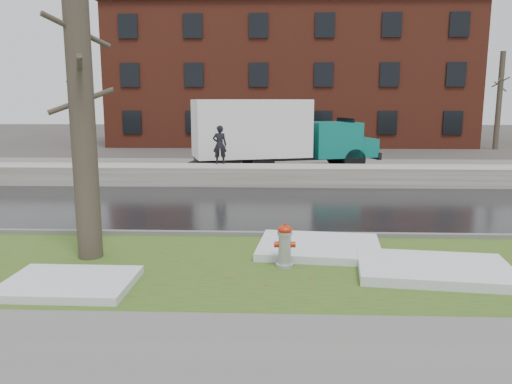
{
  "coord_description": "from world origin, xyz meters",
  "views": [
    {
      "loc": [
        0.97,
        -10.65,
        3.25
      ],
      "look_at": [
        0.49,
        1.64,
        1.0
      ],
      "focal_mm": 35.0,
      "sensor_mm": 36.0,
      "label": 1
    }
  ],
  "objects_px": {
    "fire_hydrant": "(285,244)",
    "box_truck": "(273,134)",
    "tree": "(82,104)",
    "worker": "(220,145)"
  },
  "relations": [
    {
      "from": "tree",
      "to": "fire_hydrant",
      "type": "bearing_deg",
      "value": -6.76
    },
    {
      "from": "fire_hydrant",
      "to": "tree",
      "type": "relative_size",
      "value": 0.14
    },
    {
      "from": "fire_hydrant",
      "to": "worker",
      "type": "height_order",
      "value": "worker"
    },
    {
      "from": "tree",
      "to": "worker",
      "type": "relative_size",
      "value": 4.04
    },
    {
      "from": "box_truck",
      "to": "tree",
      "type": "bearing_deg",
      "value": -121.92
    },
    {
      "from": "box_truck",
      "to": "worker",
      "type": "height_order",
      "value": "box_truck"
    },
    {
      "from": "fire_hydrant",
      "to": "tree",
      "type": "xyz_separation_m",
      "value": [
        -4.04,
        0.48,
        2.67
      ]
    },
    {
      "from": "box_truck",
      "to": "worker",
      "type": "distance_m",
      "value": 3.94
    },
    {
      "from": "fire_hydrant",
      "to": "box_truck",
      "type": "xyz_separation_m",
      "value": [
        -0.3,
        13.87,
        1.25
      ]
    },
    {
      "from": "box_truck",
      "to": "fire_hydrant",
      "type": "bearing_deg",
      "value": -105.07
    }
  ]
}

